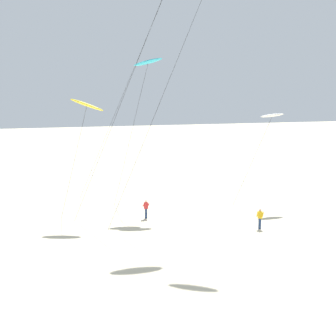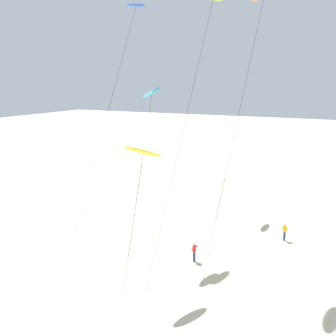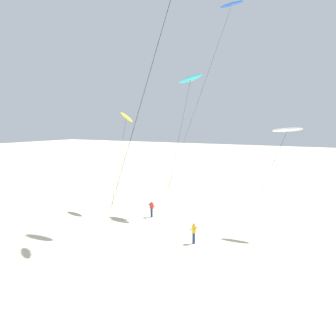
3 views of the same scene
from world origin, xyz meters
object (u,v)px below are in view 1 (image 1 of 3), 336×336
kite_flyer_middle (260,218)px  kite_flyer_nearest (146,209)px  kite_cyan (148,63)px  kite_yellow (87,105)px  kite_white (272,116)px

kite_flyer_middle → kite_flyer_nearest: bearing=142.7°
kite_cyan → kite_flyer_middle: (6.22, -10.92, -13.00)m
kite_cyan → kite_flyer_middle: kite_cyan is taller
kite_yellow → kite_flyer_nearest: bearing=-25.3°
kite_yellow → kite_cyan: 7.94m
kite_white → kite_flyer_middle: size_ratio=5.54×
kite_cyan → kite_flyer_nearest: (-1.73, -4.87, -13.00)m
kite_yellow → kite_flyer_nearest: 10.44m
kite_yellow → kite_flyer_nearest: (4.65, -2.20, -9.08)m
kite_white → kite_flyer_middle: 11.76m
kite_flyer_nearest → kite_flyer_middle: bearing=-37.3°
kite_flyer_nearest → kite_white: bearing=3.7°
kite_white → kite_flyer_nearest: bearing=-176.3°
kite_yellow → kite_flyer_middle: (12.59, -8.25, -9.08)m
kite_flyer_middle → kite_cyan: bearing=119.6°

